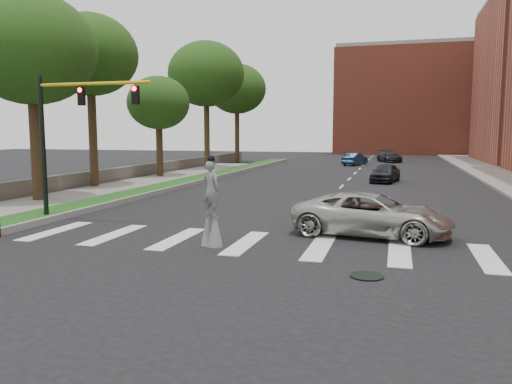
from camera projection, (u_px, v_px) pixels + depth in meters
ground_plane at (275, 252)px, 16.00m from camera, size 160.00×160.00×0.00m
grass_median at (190, 181)px, 38.19m from camera, size 2.00×60.00×0.25m
median_curb at (203, 181)px, 37.91m from camera, size 0.20×60.00×0.28m
sidewalk_left at (76, 196)px, 29.45m from camera, size 4.00×60.00×0.18m
stone_wall at (139, 172)px, 41.53m from camera, size 0.50×56.00×1.10m
manhole at (367, 276)px, 13.28m from camera, size 0.90×0.90×0.04m
building_backdrop at (412, 102)px, 87.84m from camera, size 26.00×14.00×18.00m
traffic_signal at (66, 124)px, 21.00m from camera, size 5.30×0.23×6.20m
stilt_performer at (211, 209)px, 16.74m from camera, size 0.82×0.70×3.09m
suv_crossing at (372, 214)px, 18.44m from camera, size 6.07×3.42×1.60m
car_near at (385, 173)px, 38.14m from camera, size 2.48×4.47×1.44m
car_mid at (355, 159)px, 57.51m from camera, size 2.78×4.53×1.41m
car_far at (389, 156)px, 63.67m from camera, size 3.66×5.48×1.47m
tree_1 at (31, 49)px, 26.13m from camera, size 6.85×6.85×11.08m
tree_2 at (90, 56)px, 32.92m from camera, size 6.32×6.32×11.59m
tree_3 at (159, 103)px, 41.17m from camera, size 5.16×5.16×8.42m
tree_4 at (206, 74)px, 49.49m from camera, size 7.59×7.59×12.78m
tree_5 at (237, 89)px, 60.82m from camera, size 7.13×7.13×12.09m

